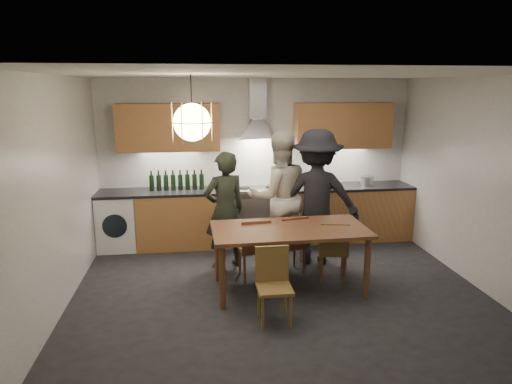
{
  "coord_description": "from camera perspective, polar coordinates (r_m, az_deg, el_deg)",
  "views": [
    {
      "loc": [
        -0.96,
        -5.03,
        2.47
      ],
      "look_at": [
        -0.25,
        0.4,
        1.2
      ],
      "focal_mm": 32.0,
      "sensor_mm": 36.0,
      "label": 1
    }
  ],
  "objects": [
    {
      "name": "ground",
      "position": [
        5.69,
        3.07,
        -12.7
      ],
      "size": [
        5.0,
        5.0,
        0.0
      ],
      "primitive_type": "plane",
      "color": "black",
      "rests_on": "ground"
    },
    {
      "name": "room_shell",
      "position": [
        5.18,
        3.3,
        4.55
      ],
      "size": [
        5.02,
        4.52,
        2.61
      ],
      "color": "white",
      "rests_on": "ground"
    },
    {
      "name": "counter_run",
      "position": [
        7.34,
        0.52,
        -2.93
      ],
      "size": [
        5.0,
        0.62,
        0.9
      ],
      "color": "tan",
      "rests_on": "ground"
    },
    {
      "name": "range_stove",
      "position": [
        7.33,
        0.34,
        -3.01
      ],
      "size": [
        0.9,
        0.6,
        0.92
      ],
      "color": "silver",
      "rests_on": "ground"
    },
    {
      "name": "wall_fixtures",
      "position": [
        7.19,
        0.22,
        8.28
      ],
      "size": [
        4.3,
        0.54,
        1.1
      ],
      "color": "#C3834B",
      "rests_on": "ground"
    },
    {
      "name": "pendant_lamp",
      "position": [
        4.95,
        -8.0,
        8.63
      ],
      "size": [
        0.43,
        0.43,
        0.7
      ],
      "color": "black",
      "rests_on": "ground"
    },
    {
      "name": "dining_table",
      "position": [
        5.6,
        4.21,
        -5.39
      ],
      "size": [
        1.9,
        0.98,
        0.79
      ],
      "rotation": [
        0.0,
        0.0,
        0.02
      ],
      "color": "brown",
      "rests_on": "ground"
    },
    {
      "name": "chair_back_left",
      "position": [
        5.91,
        -0.16,
        -6.68
      ],
      "size": [
        0.41,
        0.41,
        0.83
      ],
      "rotation": [
        0.0,
        0.0,
        3.25
      ],
      "color": "brown",
      "rests_on": "ground"
    },
    {
      "name": "chair_back_mid",
      "position": [
        6.1,
        4.5,
        -6.16
      ],
      "size": [
        0.44,
        0.44,
        0.82
      ],
      "rotation": [
        0.0,
        0.0,
        3.37
      ],
      "color": "brown",
      "rests_on": "ground"
    },
    {
      "name": "chair_back_right",
      "position": [
        5.95,
        9.67,
        -6.88
      ],
      "size": [
        0.43,
        0.43,
        0.81
      ],
      "rotation": [
        0.0,
        0.0,
        2.95
      ],
      "color": "brown",
      "rests_on": "ground"
    },
    {
      "name": "chair_front",
      "position": [
        4.96,
        2.18,
        -10.85
      ],
      "size": [
        0.37,
        0.37,
        0.81
      ],
      "rotation": [
        0.0,
        0.0,
        0.0
      ],
      "color": "brown",
      "rests_on": "ground"
    },
    {
      "name": "person_left",
      "position": [
        6.26,
        -3.91,
        -2.31
      ],
      "size": [
        0.69,
        0.56,
        1.63
      ],
      "primitive_type": "imported",
      "rotation": [
        0.0,
        0.0,
        3.48
      ],
      "color": "black",
      "rests_on": "ground"
    },
    {
      "name": "person_mid",
      "position": [
        6.5,
        2.88,
        -0.62
      ],
      "size": [
        0.99,
        0.82,
        1.87
      ],
      "primitive_type": "imported",
      "rotation": [
        0.0,
        0.0,
        3.26
      ],
      "color": "beige",
      "rests_on": "ground"
    },
    {
      "name": "person_right",
      "position": [
        6.46,
        7.53,
        -0.65
      ],
      "size": [
        1.34,
        0.92,
        1.9
      ],
      "primitive_type": "imported",
      "rotation": [
        0.0,
        0.0,
        2.96
      ],
      "color": "black",
      "rests_on": "ground"
    },
    {
      "name": "mixing_bowl",
      "position": [
        7.35,
        8.88,
        0.86
      ],
      "size": [
        0.33,
        0.33,
        0.07
      ],
      "primitive_type": "imported",
      "rotation": [
        0.0,
        0.0,
        -0.1
      ],
      "color": "silver",
      "rests_on": "counter_run"
    },
    {
      "name": "stock_pot",
      "position": [
        7.62,
        13.71,
        1.33
      ],
      "size": [
        0.24,
        0.24,
        0.14
      ],
      "primitive_type": "cylinder",
      "rotation": [
        0.0,
        0.0,
        0.21
      ],
      "color": "silver",
      "rests_on": "counter_run"
    },
    {
      "name": "wine_bottles",
      "position": [
        7.18,
        -9.88,
        1.48
      ],
      "size": [
        0.84,
        0.07,
        0.31
      ],
      "color": "black",
      "rests_on": "counter_run"
    }
  ]
}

